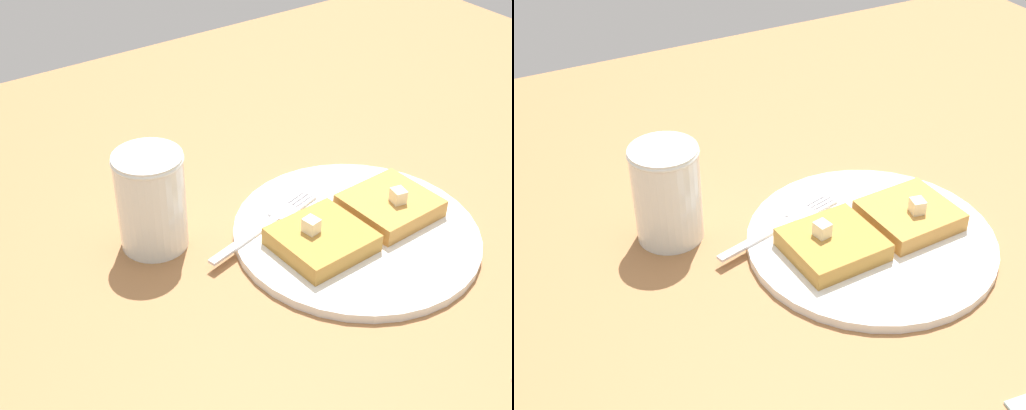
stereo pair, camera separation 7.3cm
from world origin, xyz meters
TOP-DOWN VIEW (x-y plane):
  - table_surface at (0.00, 0.00)cm, footprint 128.45×128.45cm
  - plate at (-1.31, 5.77)cm, footprint 26.03×26.03cm
  - toast_slice_left at (-6.23, 5.55)cm, footprint 9.33×8.79cm
  - toast_slice_middle at (3.62, 6.00)cm, footprint 9.33×8.79cm
  - butter_pat_primary at (-7.12, 6.25)cm, footprint 1.61×1.73cm
  - butter_pat_secondary at (3.72, 5.08)cm, footprint 1.64×1.76cm
  - fork at (-8.16, 11.84)cm, footprint 15.86×5.32cm
  - syrup_jar at (-19.22, 17.09)cm, footprint 7.26×7.26cm

SIDE VIEW (x-z plane):
  - table_surface at x=0.00cm, z-range 0.00..2.61cm
  - plate at x=-1.31cm, z-range 2.66..3.66cm
  - fork at x=-8.16cm, z-range 3.62..3.98cm
  - toast_slice_left at x=-6.23cm, z-range 3.62..5.60cm
  - toast_slice_middle at x=3.62cm, z-range 3.62..5.60cm
  - butter_pat_primary at x=-7.12cm, z-range 5.60..7.11cm
  - butter_pat_secondary at x=3.72cm, z-range 5.60..7.11cm
  - syrup_jar at x=-19.22cm, z-range 2.31..13.02cm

